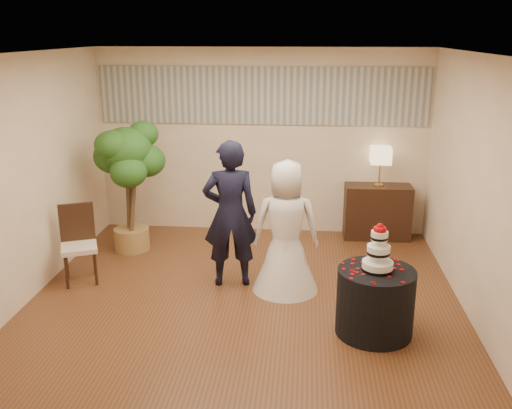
# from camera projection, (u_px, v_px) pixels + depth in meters

# --- Properties ---
(floor) EXTENTS (5.00, 5.00, 0.00)m
(floor) POSITION_uv_depth(u_px,v_px,m) (244.00, 300.00, 6.68)
(floor) COLOR brown
(floor) RESTS_ON ground
(ceiling) EXTENTS (5.00, 5.00, 0.00)m
(ceiling) POSITION_uv_depth(u_px,v_px,m) (243.00, 53.00, 5.87)
(ceiling) COLOR white
(ceiling) RESTS_ON wall_back
(wall_back) EXTENTS (5.00, 0.06, 2.80)m
(wall_back) POSITION_uv_depth(u_px,v_px,m) (262.00, 142.00, 8.66)
(wall_back) COLOR beige
(wall_back) RESTS_ON ground
(wall_front) EXTENTS (5.00, 0.06, 2.80)m
(wall_front) POSITION_uv_depth(u_px,v_px,m) (203.00, 278.00, 3.89)
(wall_front) COLOR beige
(wall_front) RESTS_ON ground
(wall_left) EXTENTS (0.06, 5.00, 2.80)m
(wall_left) POSITION_uv_depth(u_px,v_px,m) (26.00, 179.00, 6.49)
(wall_left) COLOR beige
(wall_left) RESTS_ON ground
(wall_right) EXTENTS (0.06, 5.00, 2.80)m
(wall_right) POSITION_uv_depth(u_px,v_px,m) (477.00, 190.00, 6.06)
(wall_right) COLOR beige
(wall_right) RESTS_ON ground
(mural_border) EXTENTS (4.90, 0.02, 0.85)m
(mural_border) POSITION_uv_depth(u_px,v_px,m) (262.00, 96.00, 8.43)
(mural_border) COLOR #9C9B8F
(mural_border) RESTS_ON wall_back
(groom) EXTENTS (0.73, 0.54, 1.81)m
(groom) POSITION_uv_depth(u_px,v_px,m) (230.00, 214.00, 6.86)
(groom) COLOR black
(groom) RESTS_ON floor
(bride) EXTENTS (0.82, 0.82, 1.61)m
(bride) POSITION_uv_depth(u_px,v_px,m) (286.00, 227.00, 6.73)
(bride) COLOR white
(bride) RESTS_ON floor
(cake_table) EXTENTS (0.99, 0.99, 0.70)m
(cake_table) POSITION_uv_depth(u_px,v_px,m) (375.00, 302.00, 5.86)
(cake_table) COLOR black
(cake_table) RESTS_ON floor
(wedding_cake) EXTENTS (0.32, 0.32, 0.50)m
(wedding_cake) POSITION_uv_depth(u_px,v_px,m) (379.00, 247.00, 5.68)
(wedding_cake) COLOR white
(wedding_cake) RESTS_ON cake_table
(console) EXTENTS (0.99, 0.45, 0.82)m
(console) POSITION_uv_depth(u_px,v_px,m) (377.00, 212.00, 8.59)
(console) COLOR black
(console) RESTS_ON floor
(table_lamp) EXTENTS (0.29, 0.29, 0.58)m
(table_lamp) POSITION_uv_depth(u_px,v_px,m) (380.00, 167.00, 8.39)
(table_lamp) COLOR beige
(table_lamp) RESTS_ON console
(ficus_tree) EXTENTS (0.98, 0.98, 1.87)m
(ficus_tree) POSITION_uv_depth(u_px,v_px,m) (128.00, 187.00, 7.95)
(ficus_tree) COLOR #285A1C
(ficus_tree) RESTS_ON floor
(side_chair) EXTENTS (0.59, 0.60, 0.97)m
(side_chair) POSITION_uv_depth(u_px,v_px,m) (79.00, 245.00, 7.04)
(side_chair) COLOR black
(side_chair) RESTS_ON floor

